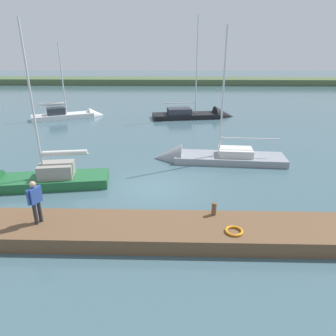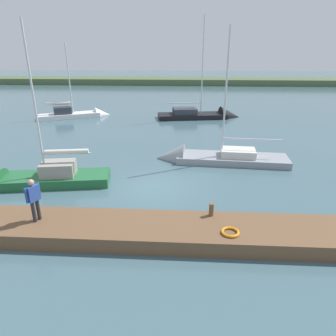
# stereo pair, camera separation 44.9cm
# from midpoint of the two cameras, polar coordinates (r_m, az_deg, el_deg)

# --- Properties ---
(ground_plane) EXTENTS (200.00, 200.00, 0.00)m
(ground_plane) POSITION_cam_midpoint_polar(r_m,az_deg,el_deg) (15.72, -3.26, -3.77)
(ground_plane) COLOR #42606B
(far_shoreline) EXTENTS (180.00, 8.00, 2.40)m
(far_shoreline) POSITION_cam_midpoint_polar(r_m,az_deg,el_deg) (67.26, 0.48, 15.63)
(far_shoreline) COLOR #4C603D
(far_shoreline) RESTS_ON ground_plane
(dock_pier) EXTENTS (25.82, 2.23, 0.59)m
(dock_pier) POSITION_cam_midpoint_polar(r_m,az_deg,el_deg) (11.69, -5.08, -11.77)
(dock_pier) COLOR brown
(dock_pier) RESTS_ON ground_plane
(mooring_post_far) EXTENTS (0.19, 0.19, 0.51)m
(mooring_post_far) POSITION_cam_midpoint_polar(r_m,az_deg,el_deg) (12.07, 7.63, -7.68)
(mooring_post_far) COLOR brown
(mooring_post_far) RESTS_ON dock_pier
(life_ring_buoy) EXTENTS (0.66, 0.66, 0.10)m
(life_ring_buoy) POSITION_cam_midpoint_polar(r_m,az_deg,el_deg) (11.22, 11.26, -11.62)
(life_ring_buoy) COLOR orange
(life_ring_buoy) RESTS_ON dock_pier
(sailboat_far_right) EXTENTS (7.25, 2.89, 8.89)m
(sailboat_far_right) POSITION_cam_midpoint_polar(r_m,az_deg,el_deg) (17.43, -24.99, -2.71)
(sailboat_far_right) COLOR #236638
(sailboat_far_right) RESTS_ON ground_plane
(sailboat_inner_slip) EXTENTS (7.39, 4.77, 8.24)m
(sailboat_inner_slip) POSITION_cam_midpoint_polar(r_m,az_deg,el_deg) (33.96, -17.98, 9.29)
(sailboat_inner_slip) COLOR white
(sailboat_inner_slip) RESTS_ON ground_plane
(sailboat_mid_channel) EXTENTS (8.50, 2.64, 8.98)m
(sailboat_mid_channel) POSITION_cam_midpoint_polar(r_m,az_deg,el_deg) (19.66, 6.52, 1.70)
(sailboat_mid_channel) COLOR gray
(sailboat_mid_channel) RESTS_ON ground_plane
(sailboat_outer_mooring) EXTENTS (8.96, 3.73, 11.02)m
(sailboat_outer_mooring) POSITION_cam_midpoint_polar(r_m,az_deg,el_deg) (32.68, 5.72, 9.64)
(sailboat_outer_mooring) COLOR black
(sailboat_outer_mooring) RESTS_ON ground_plane
(person_on_dock) EXTENTS (0.40, 0.59, 1.70)m
(person_on_dock) POSITION_cam_midpoint_polar(r_m,az_deg,el_deg) (12.22, -24.81, -5.40)
(person_on_dock) COLOR #28282D
(person_on_dock) RESTS_ON dock_pier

